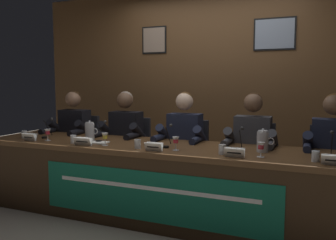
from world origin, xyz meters
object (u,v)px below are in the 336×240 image
Objects in this scene: panelist_far_right at (332,150)px; water_cup_far_right at (316,157)px; panelist_right at (251,145)px; chair_far_right at (330,174)px; juice_glass_far_left at (48,133)px; panelist_left at (123,136)px; nameplate_right at (234,153)px; chair_left at (131,156)px; juice_glass_left at (105,137)px; nameplate_center at (154,147)px; microphone_right at (240,143)px; panelist_center at (182,140)px; juice_glass_right at (261,147)px; microphone_far_left at (47,131)px; nameplate_left at (83,141)px; panelist_far_left at (71,133)px; juice_glass_center at (176,141)px; nameplate_far_right at (334,160)px; conference_table at (163,170)px; chair_right at (254,167)px; water_cup_center at (138,144)px; chair_far_left at (81,152)px; water_cup_right at (222,150)px; document_stack_left at (97,143)px; water_pitcher_left_side at (90,131)px; microphone_far_right at (332,149)px; nameplate_far_left at (30,137)px; microphone_center at (167,139)px; microphone_left at (101,135)px; chair_center at (188,161)px.

panelist_far_right reaches higher than water_cup_far_right.
panelist_right is 1.36× the size of chair_far_right.
panelist_left reaches higher than juice_glass_far_left.
chair_left is at bearing 148.10° from nameplate_right.
nameplate_center is at bearing -8.42° from juice_glass_left.
microphone_right reaches higher than juice_glass_far_left.
panelist_center reaches higher than juice_glass_right.
microphone_far_left is 1.51m from panelist_center.
chair_left is at bearing 87.91° from nameplate_left.
nameplate_left is at bearing -45.53° from panelist_far_left.
nameplate_far_right is at bearing -4.54° from juice_glass_center.
juice_glass_left is at bearing -75.19° from panelist_left.
panelist_center is 0.63m from juice_glass_center.
microphone_right is at bearing -32.02° from panelist_center.
chair_right reaches higher than conference_table.
water_cup_center is 0.92m from nameplate_right.
microphone_far_left is 0.24× the size of chair_left.
chair_far_right is (0.76, 0.64, -0.36)m from microphone_right.
chair_far_left is 10.73× the size of water_cup_right.
nameplate_right is 0.71× the size of document_stack_left.
chair_far_left reaches higher than nameplate_center.
chair_left is at bearing 128.44° from nameplate_center.
microphone_right is (2.14, 0.02, 0.00)m from microphone_far_left.
water_cup_far_right is at bearing -1.25° from juice_glass_right.
panelist_right is at bearing 25.98° from juice_glass_left.
chair_left is at bearing 91.74° from document_stack_left.
water_pitcher_left_side is at bearing 143.62° from document_stack_left.
chair_left is 2.20m from chair_far_right.
microphone_far_right reaches higher than nameplate_center.
panelist_right reaches higher than water_cup_right.
nameplate_far_left is at bearing -172.76° from conference_table.
chair_far_left is 2.96m from panelist_far_right.
nameplate_left is 0.32m from water_pitcher_left_side.
microphone_center is at bearing -41.94° from chair_left.
juice_glass_far_left is at bearing 27.01° from nameplate_far_left.
water_pitcher_left_side is (0.56, 0.28, 0.05)m from nameplate_far_left.
nameplate_far_right is (2.18, -0.24, -0.03)m from microphone_left.
chair_far_right is at bearing 5.18° from panelist_left.
panelist_right reaches higher than microphone_left.
microphone_center is (0.04, 0.23, 0.03)m from nameplate_center.
chair_right is 7.35× the size of juice_glass_right.
panelist_far_left reaches higher than document_stack_left.
microphone_left reaches higher than nameplate_left.
chair_center is at bearing 31.89° from nameplate_far_left.
panelist_far_right reaches higher than juice_glass_left.
nameplate_right is 0.18× the size of chair_far_right.
chair_center is 4.22× the size of microphone_center.
microphone_right is at bearing 10.39° from nameplate_left.
microphone_right is at bearing -178.46° from microphone_far_right.
juice_glass_far_left is at bearing -154.30° from panelist_center.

